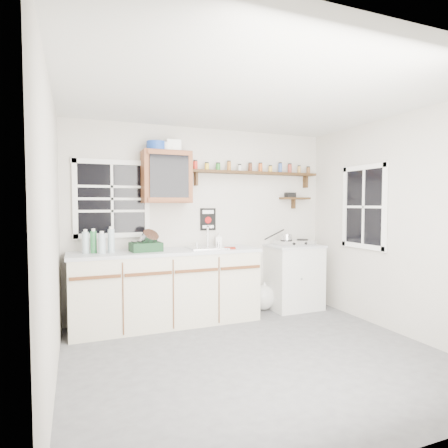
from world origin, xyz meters
The scene contains 18 objects.
room centered at (0.00, 0.00, 1.25)m, with size 3.64×3.24×2.54m.
main_cabinet centered at (-0.58, 1.30, 0.46)m, with size 2.31×0.63×0.92m.
right_cabinet centered at (1.25, 1.32, 0.46)m, with size 0.73×0.57×0.91m.
sink centered at (-0.05, 1.30, 0.93)m, with size 0.52×0.44×0.29m.
upper_cabinet centered at (-0.55, 1.44, 1.82)m, with size 0.60×0.32×0.65m.
upper_cabinet_clutter centered at (-0.59, 1.44, 2.21)m, with size 0.42×0.24×0.14m.
spice_shelf centered at (0.72, 1.51, 1.93)m, with size 1.91×0.18×0.35m.
secondary_shelf centered at (1.36, 1.52, 1.58)m, with size 0.45×0.16×0.24m.
warning_sign centered at (0.05, 1.59, 1.28)m, with size 0.22×0.02×0.30m.
window_back centered at (-1.20, 1.59, 1.55)m, with size 0.93×0.03×0.98m.
window_right centered at (1.79, 0.55, 1.45)m, with size 0.03×0.78×1.08m.
water_bottles centered at (-1.38, 1.31, 1.05)m, with size 0.36×0.18×0.30m.
dish_rack centered at (-0.83, 1.29, 1.01)m, with size 0.38×0.30×0.27m.
soap_bottle centered at (0.17, 1.50, 1.01)m, with size 0.08×0.08×0.18m, color silver.
rag centered at (0.18, 1.14, 0.93)m, with size 0.14×0.12×0.02m, color maroon.
hotplate centered at (1.24, 1.31, 0.95)m, with size 0.54×0.30×0.08m.
saucepan centered at (1.10, 1.31, 1.02)m, with size 0.37×0.18×0.16m.
trash_bag centered at (0.80, 1.40, 0.18)m, with size 0.38×0.34×0.43m.
Camera 1 is at (-1.63, -3.20, 1.48)m, focal length 30.00 mm.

